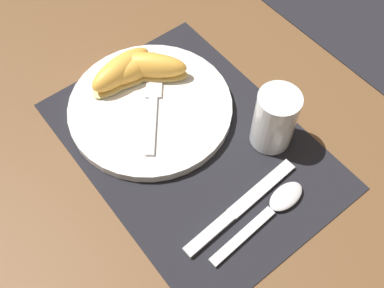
{
  "coord_description": "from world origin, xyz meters",
  "views": [
    {
      "loc": [
        0.3,
        -0.23,
        0.6
      ],
      "look_at": [
        0.01,
        -0.01,
        0.02
      ],
      "focal_mm": 42.0,
      "sensor_mm": 36.0,
      "label": 1
    }
  ],
  "objects_px": {
    "knife": "(239,208)",
    "citrus_wedge_2": "(121,71)",
    "spoon": "(275,207)",
    "plate": "(150,108)",
    "citrus_wedge_0": "(150,67)",
    "juice_glass": "(274,122)",
    "fork": "(153,102)",
    "citrus_wedge_1": "(135,69)"
  },
  "relations": [
    {
      "from": "knife",
      "to": "citrus_wedge_2",
      "type": "relative_size",
      "value": 1.67
    },
    {
      "from": "spoon",
      "to": "plate",
      "type": "bearing_deg",
      "value": -171.21
    },
    {
      "from": "citrus_wedge_0",
      "to": "citrus_wedge_2",
      "type": "bearing_deg",
      "value": -116.46
    },
    {
      "from": "knife",
      "to": "citrus_wedge_0",
      "type": "distance_m",
      "value": 0.28
    },
    {
      "from": "plate",
      "to": "juice_glass",
      "type": "relative_size",
      "value": 2.59
    },
    {
      "from": "fork",
      "to": "knife",
      "type": "bearing_deg",
      "value": -2.4
    },
    {
      "from": "juice_glass",
      "to": "citrus_wedge_0",
      "type": "distance_m",
      "value": 0.23
    },
    {
      "from": "knife",
      "to": "fork",
      "type": "relative_size",
      "value": 1.41
    },
    {
      "from": "citrus_wedge_2",
      "to": "citrus_wedge_0",
      "type": "bearing_deg",
      "value": 63.54
    },
    {
      "from": "spoon",
      "to": "fork",
      "type": "bearing_deg",
      "value": -172.67
    },
    {
      "from": "citrus_wedge_2",
      "to": "fork",
      "type": "bearing_deg",
      "value": 8.51
    },
    {
      "from": "citrus_wedge_0",
      "to": "citrus_wedge_2",
      "type": "relative_size",
      "value": 0.96
    },
    {
      "from": "spoon",
      "to": "fork",
      "type": "xyz_separation_m",
      "value": [
        -0.25,
        -0.03,
        0.01
      ]
    },
    {
      "from": "juice_glass",
      "to": "citrus_wedge_0",
      "type": "bearing_deg",
      "value": -159.59
    },
    {
      "from": "fork",
      "to": "citrus_wedge_2",
      "type": "bearing_deg",
      "value": -171.49
    },
    {
      "from": "citrus_wedge_1",
      "to": "citrus_wedge_2",
      "type": "relative_size",
      "value": 0.86
    },
    {
      "from": "plate",
      "to": "spoon",
      "type": "bearing_deg",
      "value": 8.79
    },
    {
      "from": "plate",
      "to": "knife",
      "type": "relative_size",
      "value": 1.26
    },
    {
      "from": "spoon",
      "to": "knife",
      "type": "bearing_deg",
      "value": -125.9
    },
    {
      "from": "spoon",
      "to": "citrus_wedge_2",
      "type": "distance_m",
      "value": 0.33
    },
    {
      "from": "citrus_wedge_0",
      "to": "citrus_wedge_2",
      "type": "distance_m",
      "value": 0.05
    },
    {
      "from": "citrus_wedge_2",
      "to": "knife",
      "type": "bearing_deg",
      "value": 0.29
    },
    {
      "from": "plate",
      "to": "citrus_wedge_0",
      "type": "distance_m",
      "value": 0.07
    },
    {
      "from": "plate",
      "to": "spoon",
      "type": "height_order",
      "value": "plate"
    },
    {
      "from": "spoon",
      "to": "citrus_wedge_0",
      "type": "distance_m",
      "value": 0.31
    },
    {
      "from": "plate",
      "to": "citrus_wedge_1",
      "type": "distance_m",
      "value": 0.07
    },
    {
      "from": "spoon",
      "to": "juice_glass",
      "type": "bearing_deg",
      "value": 139.72
    },
    {
      "from": "plate",
      "to": "spoon",
      "type": "relative_size",
      "value": 1.5
    },
    {
      "from": "spoon",
      "to": "citrus_wedge_0",
      "type": "relative_size",
      "value": 1.46
    },
    {
      "from": "citrus_wedge_0",
      "to": "citrus_wedge_2",
      "type": "xyz_separation_m",
      "value": [
        -0.02,
        -0.04,
        0.0
      ]
    },
    {
      "from": "plate",
      "to": "knife",
      "type": "xyz_separation_m",
      "value": [
        0.22,
        -0.0,
        -0.01
      ]
    },
    {
      "from": "fork",
      "to": "citrus_wedge_2",
      "type": "xyz_separation_m",
      "value": [
        -0.07,
        -0.01,
        0.02
      ]
    },
    {
      "from": "plate",
      "to": "juice_glass",
      "type": "xyz_separation_m",
      "value": [
        0.16,
        0.12,
        0.04
      ]
    },
    {
      "from": "juice_glass",
      "to": "citrus_wedge_0",
      "type": "height_order",
      "value": "juice_glass"
    },
    {
      "from": "citrus_wedge_1",
      "to": "juice_glass",
      "type": "bearing_deg",
      "value": 24.3
    },
    {
      "from": "plate",
      "to": "fork",
      "type": "height_order",
      "value": "fork"
    },
    {
      "from": "fork",
      "to": "citrus_wedge_0",
      "type": "bearing_deg",
      "value": 149.0
    },
    {
      "from": "knife",
      "to": "citrus_wedge_2",
      "type": "xyz_separation_m",
      "value": [
        -0.3,
        -0.0,
        0.03
      ]
    },
    {
      "from": "citrus_wedge_2",
      "to": "spoon",
      "type": "bearing_deg",
      "value": 7.59
    },
    {
      "from": "knife",
      "to": "plate",
      "type": "bearing_deg",
      "value": 179.27
    },
    {
      "from": "plate",
      "to": "citrus_wedge_1",
      "type": "height_order",
      "value": "citrus_wedge_1"
    },
    {
      "from": "juice_glass",
      "to": "knife",
      "type": "xyz_separation_m",
      "value": [
        0.06,
        -0.12,
        -0.04
      ]
    }
  ]
}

